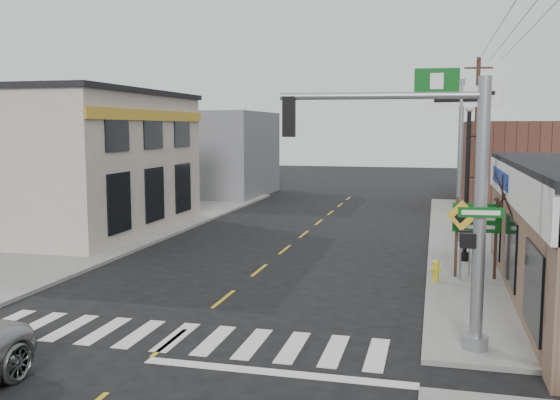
% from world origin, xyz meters
% --- Properties ---
extents(ground, '(140.00, 140.00, 0.00)m').
position_xyz_m(ground, '(0.00, 0.00, 0.00)').
color(ground, black).
rests_on(ground, ground).
extents(sidewalk_right, '(6.00, 38.00, 0.13)m').
position_xyz_m(sidewalk_right, '(9.00, 13.00, 0.07)').
color(sidewalk_right, gray).
rests_on(sidewalk_right, ground).
extents(sidewalk_left, '(6.00, 38.00, 0.13)m').
position_xyz_m(sidewalk_left, '(-9.00, 13.00, 0.07)').
color(sidewalk_left, gray).
rests_on(sidewalk_left, ground).
extents(center_line, '(0.12, 56.00, 0.01)m').
position_xyz_m(center_line, '(0.00, 8.00, 0.01)').
color(center_line, gold).
rests_on(center_line, ground).
extents(crosswalk, '(11.00, 2.20, 0.01)m').
position_xyz_m(crosswalk, '(0.00, 0.40, 0.01)').
color(crosswalk, silver).
rests_on(crosswalk, ground).
extents(left_building, '(12.00, 12.00, 6.80)m').
position_xyz_m(left_building, '(-13.00, 14.00, 3.40)').
color(left_building, beige).
rests_on(left_building, ground).
extents(bldg_distant_right, '(8.00, 10.00, 5.60)m').
position_xyz_m(bldg_distant_right, '(12.00, 30.00, 2.80)').
color(bldg_distant_right, brown).
rests_on(bldg_distant_right, ground).
extents(bldg_distant_left, '(9.00, 10.00, 6.40)m').
position_xyz_m(bldg_distant_left, '(-11.00, 32.00, 3.20)').
color(bldg_distant_left, slate).
rests_on(bldg_distant_left, ground).
extents(traffic_signal_pole, '(5.06, 0.39, 6.41)m').
position_xyz_m(traffic_signal_pole, '(6.44, 0.98, 3.94)').
color(traffic_signal_pole, gray).
rests_on(traffic_signal_pole, sidewalk_right).
extents(guide_sign, '(1.57, 0.13, 2.75)m').
position_xyz_m(guide_sign, '(7.59, 8.13, 1.91)').
color(guide_sign, '#452D20').
rests_on(guide_sign, sidewalk_right).
extents(fire_hydrant, '(0.23, 0.23, 0.74)m').
position_xyz_m(fire_hydrant, '(6.30, 7.31, 0.53)').
color(fire_hydrant, gold).
rests_on(fire_hydrant, sidewalk_right).
extents(ped_crossing_sign, '(1.05, 0.07, 2.71)m').
position_xyz_m(ped_crossing_sign, '(7.09, 7.70, 1.99)').
color(ped_crossing_sign, gray).
rests_on(ped_crossing_sign, sidewalk_right).
extents(lamp_post, '(0.78, 0.61, 5.98)m').
position_xyz_m(lamp_post, '(7.43, 10.94, 3.59)').
color(lamp_post, black).
rests_on(lamp_post, sidewalk_right).
extents(dance_center_sign, '(3.39, 0.21, 7.21)m').
position_xyz_m(dance_center_sign, '(7.24, 15.22, 5.52)').
color(dance_center_sign, gray).
rests_on(dance_center_sign, sidewalk_right).
extents(bare_tree, '(2.15, 2.15, 4.31)m').
position_xyz_m(bare_tree, '(8.70, 6.85, 3.52)').
color(bare_tree, black).
rests_on(bare_tree, sidewalk_right).
extents(shrub_front, '(1.43, 1.43, 1.07)m').
position_xyz_m(shrub_front, '(9.21, 2.85, 0.66)').
color(shrub_front, '#253C1B').
rests_on(shrub_front, sidewalk_right).
extents(utility_pole_far, '(1.56, 0.23, 9.00)m').
position_xyz_m(utility_pole_far, '(8.38, 23.50, 4.74)').
color(utility_pole_far, '#422F1C').
rests_on(utility_pole_far, sidewalk_right).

